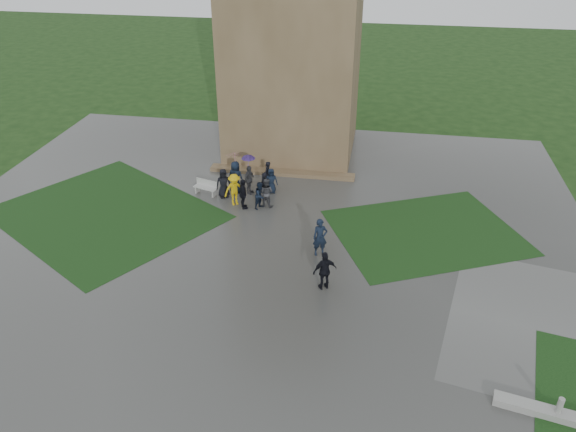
% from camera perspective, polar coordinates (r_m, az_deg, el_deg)
% --- Properties ---
extents(ground, '(120.00, 120.00, 0.00)m').
position_cam_1_polar(ground, '(25.92, -4.84, -5.70)').
color(ground, black).
extents(plaza, '(34.00, 34.00, 0.02)m').
position_cam_1_polar(plaza, '(27.52, -3.83, -3.31)').
color(plaza, '#383835').
rests_on(plaza, ground).
extents(lawn_inset_left, '(14.10, 13.46, 0.01)m').
position_cam_1_polar(lawn_inset_left, '(31.93, -18.01, 0.20)').
color(lawn_inset_left, black).
rests_on(lawn_inset_left, plaza).
extents(lawn_inset_right, '(11.12, 10.15, 0.01)m').
position_cam_1_polar(lawn_inset_right, '(29.59, 13.79, -1.60)').
color(lawn_inset_right, black).
rests_on(lawn_inset_right, plaza).
extents(tower, '(8.00, 8.00, 18.00)m').
position_cam_1_polar(tower, '(36.34, 0.62, 20.22)').
color(tower, brown).
rests_on(tower, ground).
extents(tower_plinth, '(9.00, 0.80, 0.22)m').
position_cam_1_polar(tower_plinth, '(34.83, -0.62, 4.46)').
color(tower_plinth, brown).
rests_on(tower_plinth, plaza).
extents(bench, '(1.51, 0.85, 0.83)m').
position_cam_1_polar(bench, '(32.62, -8.33, 2.92)').
color(bench, '#AAA9A5').
rests_on(bench, plaza).
extents(visitor_cluster, '(3.54, 3.73, 2.45)m').
position_cam_1_polar(visitor_cluster, '(31.63, -4.35, 3.46)').
color(visitor_cluster, black).
rests_on(visitor_cluster, plaza).
extents(pedestrian_mid, '(0.80, 0.66, 1.90)m').
position_cam_1_polar(pedestrian_mid, '(26.55, 3.28, -2.18)').
color(pedestrian_mid, black).
rests_on(pedestrian_mid, plaza).
extents(pedestrian_near, '(1.25, 1.07, 1.85)m').
position_cam_1_polar(pedestrian_near, '(24.34, 3.77, -5.56)').
color(pedestrian_near, black).
rests_on(pedestrian_near, plaza).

